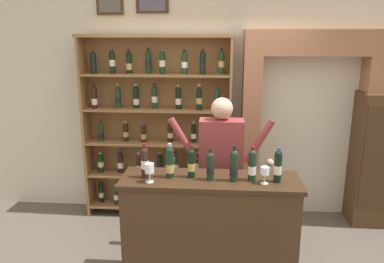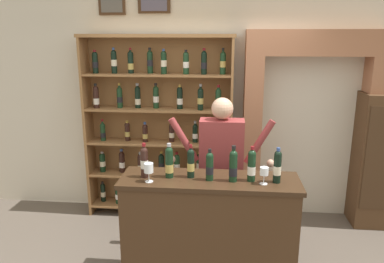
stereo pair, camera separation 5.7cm
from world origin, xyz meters
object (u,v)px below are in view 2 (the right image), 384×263
shopkeeper (221,158)px  wine_glass_left (149,169)px  tasting_counter (209,232)px  wine_glass_spare (264,172)px  wine_shelf (159,123)px  tasting_bottle_prosecco (252,165)px  tasting_bottle_chianti (277,166)px  tasting_bottle_vin_santo (144,161)px  tasting_bottle_bianco (210,166)px  tasting_bottle_riserva (191,163)px  tasting_bottle_brunello (233,166)px  tasting_bottle_grappa (169,162)px

shopkeeper → wine_glass_left: shopkeeper is taller
tasting_counter → wine_glass_spare: (0.46, -0.08, 0.63)m
wine_shelf → tasting_bottle_prosecco: (1.06, -1.40, -0.02)m
tasting_counter → tasting_bottle_prosecco: bearing=-2.7°
tasting_bottle_chianti → tasting_bottle_vin_santo: bearing=179.5°
tasting_bottle_bianco → wine_glass_left: size_ratio=1.69×
wine_shelf → tasting_counter: size_ratio=1.44×
tasting_bottle_riserva → tasting_bottle_bianco: size_ratio=1.06×
wine_glass_spare → wine_glass_left: (-0.98, -0.04, 0.01)m
tasting_bottle_vin_santo → tasting_bottle_riserva: 0.41m
tasting_bottle_prosecco → tasting_bottle_brunello: bearing=-171.5°
tasting_bottle_riserva → tasting_bottle_chianti: 0.75m
wine_glass_left → tasting_bottle_prosecco: bearing=6.9°
wine_shelf → tasting_bottle_chianti: 1.91m
wine_shelf → tasting_bottle_brunello: (0.91, -1.43, -0.01)m
shopkeeper → tasting_bottle_riserva: size_ratio=5.57×
tasting_bottle_prosecco → tasting_bottle_chianti: size_ratio=1.00×
tasting_bottle_riserva → tasting_bottle_prosecco: tasting_bottle_prosecco is taller
tasting_bottle_bianco → tasting_bottle_brunello: tasting_bottle_brunello is taller
wine_shelf → shopkeeper: size_ratio=1.36×
tasting_bottle_vin_santo → shopkeeper: bearing=41.3°
tasting_bottle_bianco → tasting_bottle_brunello: size_ratio=0.89×
tasting_counter → wine_glass_spare: size_ratio=10.51×
tasting_counter → shopkeeper: size_ratio=0.95×
tasting_counter → tasting_bottle_vin_santo: (-0.58, -0.02, 0.67)m
tasting_bottle_riserva → tasting_bottle_brunello: 0.38m
tasting_bottle_brunello → tasting_bottle_vin_santo: bearing=178.6°
shopkeeper → tasting_bottle_grappa: bearing=-128.4°
wine_shelf → tasting_bottle_bianco: 1.58m
tasting_bottle_chianti → wine_shelf: bearing=132.1°
shopkeeper → tasting_bottle_grappa: shopkeeper is taller
tasting_bottle_bianco → tasting_bottle_chianti: tasting_bottle_chianti is taller
tasting_bottle_bianco → tasting_bottle_grappa: bearing=174.8°
tasting_bottle_grappa → wine_glass_spare: bearing=-5.6°
tasting_bottle_grappa → wine_glass_left: bearing=-142.6°
wine_shelf → wine_glass_left: bearing=-83.0°
wine_shelf → tasting_counter: 1.70m
shopkeeper → wine_glass_left: 0.93m
tasting_bottle_chianti → wine_glass_spare: tasting_bottle_chianti is taller
shopkeeper → wine_glass_left: (-0.61, -0.69, 0.12)m
tasting_counter → tasting_bottle_brunello: bearing=-11.3°
tasting_bottle_prosecco → wine_glass_spare: (0.10, -0.07, -0.03)m
tasting_bottle_brunello → tasting_bottle_prosecco: size_ratio=1.03×
tasting_counter → tasting_bottle_bianco: 0.65m
wine_shelf → wine_glass_left: 1.52m
tasting_bottle_riserva → tasting_bottle_bianco: tasting_bottle_riserva is taller
tasting_bottle_bianco → tasting_bottle_brunello: bearing=-1.6°
tasting_bottle_vin_santo → tasting_bottle_chianti: (1.15, -0.01, -0.00)m
wine_shelf → tasting_bottle_vin_santo: 1.41m
shopkeeper → tasting_bottle_bianco: size_ratio=5.90×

